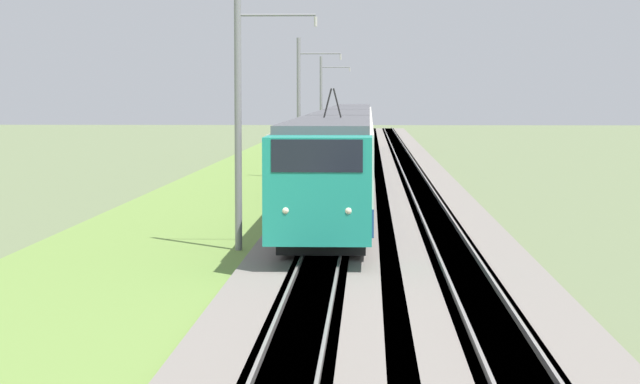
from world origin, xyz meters
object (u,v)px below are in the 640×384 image
at_px(catenary_mast_mid, 240,116).
at_px(catenary_mast_distant, 322,103).
at_px(passenger_train, 346,138).
at_px(catenary_mast_far, 300,107).

relative_size(catenary_mast_mid, catenary_mast_distant, 1.02).
distance_m(passenger_train, catenary_mast_mid, 34.28).
xyz_separation_m(catenary_mast_far, catenary_mast_distant, (33.00, -0.00, -0.03)).
height_order(catenary_mast_far, catenary_mast_distant, catenary_mast_far).
bearing_deg(passenger_train, catenary_mast_far, -66.78).
bearing_deg(catenary_mast_far, catenary_mast_distant, -0.00).
bearing_deg(catenary_mast_distant, catenary_mast_mid, 180.00).
height_order(passenger_train, catenary_mast_mid, catenary_mast_mid).
relative_size(passenger_train, catenary_mast_far, 9.82).
xyz_separation_m(passenger_train, catenary_mast_distant, (31.87, 2.64, 1.76)).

